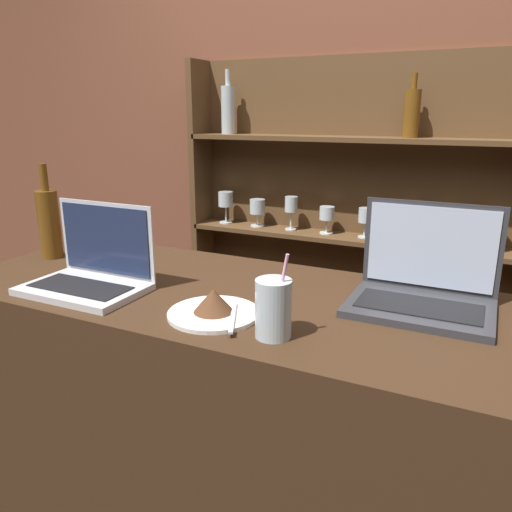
% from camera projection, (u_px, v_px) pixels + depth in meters
% --- Properties ---
extents(bar_counter, '(1.81, 0.62, 0.99)m').
position_uv_depth(bar_counter, '(266.00, 461.00, 1.42)').
color(bar_counter, '#382314').
rests_on(bar_counter, ground_plane).
extents(back_wall, '(7.00, 0.06, 2.70)m').
position_uv_depth(back_wall, '(374.00, 137.00, 2.12)').
color(back_wall, brown).
rests_on(back_wall, ground_plane).
extents(back_shelf, '(1.47, 0.18, 1.68)m').
position_uv_depth(back_shelf, '(346.00, 246.00, 2.22)').
color(back_shelf, brown).
rests_on(back_shelf, ground_plane).
extents(laptop_near, '(0.32, 0.21, 0.23)m').
position_uv_depth(laptop_near, '(92.00, 270.00, 1.34)').
color(laptop_near, silver).
rests_on(laptop_near, bar_counter).
extents(laptop_far, '(0.34, 0.24, 0.25)m').
position_uv_depth(laptop_far, '(423.00, 285.00, 1.22)').
color(laptop_far, '#333338').
rests_on(laptop_far, bar_counter).
extents(cake_plate, '(0.22, 0.22, 0.07)m').
position_uv_depth(cake_plate, '(214.00, 307.00, 1.17)').
color(cake_plate, white).
rests_on(cake_plate, bar_counter).
extents(water_glass, '(0.08, 0.08, 0.19)m').
position_uv_depth(water_glass, '(273.00, 308.00, 1.05)').
color(water_glass, silver).
rests_on(water_glass, bar_counter).
extents(wine_bottle_amber, '(0.07, 0.07, 0.31)m').
position_uv_depth(wine_bottle_amber, '(49.00, 223.00, 1.61)').
color(wine_bottle_amber, brown).
rests_on(wine_bottle_amber, bar_counter).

